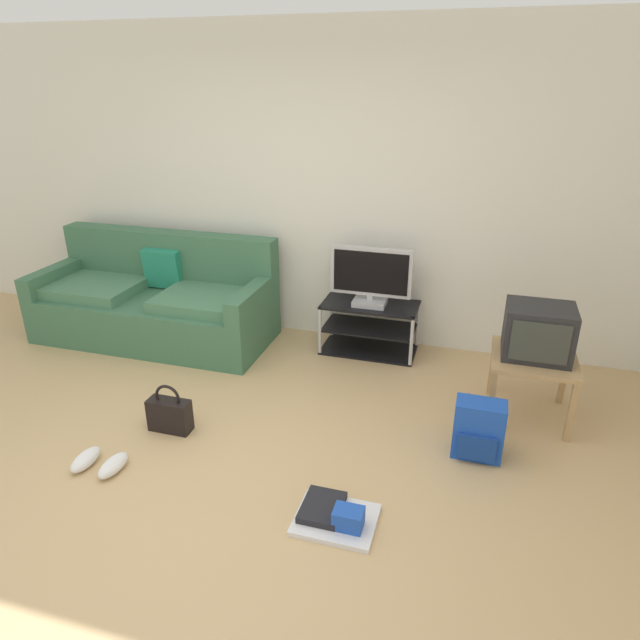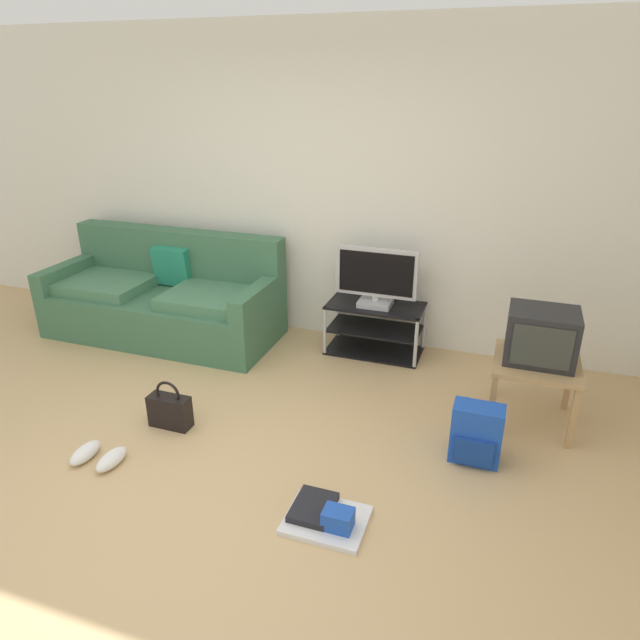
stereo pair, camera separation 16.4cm
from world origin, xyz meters
name	(u,v)px [view 2 (the right image)]	position (x,y,z in m)	size (l,w,h in m)	color
ground_plane	(189,491)	(0.00, 0.00, -0.01)	(9.00, 9.80, 0.02)	tan
wall_back	(324,189)	(0.00, 2.45, 1.35)	(9.00, 0.10, 2.70)	silver
couch	(166,299)	(-1.37, 1.90, 0.33)	(2.14, 0.90, 0.93)	#3D6B4C
tv_stand	(375,329)	(0.58, 2.14, 0.22)	(0.82, 0.42, 0.45)	black
flat_tv	(376,278)	(0.58, 2.12, 0.70)	(0.69, 0.22, 0.51)	#B2B2B7
side_table	(536,370)	(1.89, 1.44, 0.40)	(0.57, 0.57, 0.47)	tan
crt_tv	(541,336)	(1.89, 1.46, 0.65)	(0.45, 0.37, 0.36)	#232326
backpack	(476,434)	(1.56, 0.85, 0.19)	(0.31, 0.25, 0.39)	blue
handbag	(170,410)	(-0.47, 0.54, 0.13)	(0.29, 0.12, 0.35)	black
sneakers_pair	(98,456)	(-0.68, 0.04, 0.04)	(0.32, 0.26, 0.09)	white
floor_tray	(325,516)	(0.85, 0.01, 0.04)	(0.44, 0.35, 0.14)	silver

